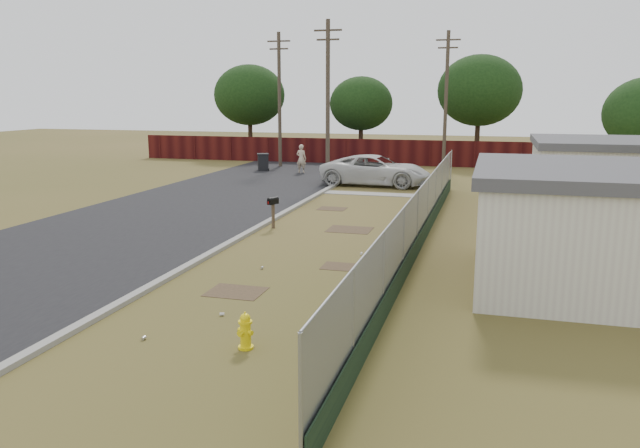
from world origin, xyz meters
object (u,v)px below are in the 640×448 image
(mailbox, at_px, (273,204))
(pickup_truck, at_px, (376,170))
(pedestrian, at_px, (301,159))
(fire_hydrant, at_px, (245,331))
(trash_bin, at_px, (263,162))

(mailbox, bearing_deg, pickup_truck, 82.64)
(mailbox, xyz_separation_m, pedestrian, (-4.01, 16.42, -0.02))
(pickup_truck, bearing_deg, mailbox, 174.86)
(fire_hydrant, xyz_separation_m, mailbox, (-3.31, 10.77, 0.57))
(pedestrian, relative_size, trash_bin, 1.61)
(mailbox, xyz_separation_m, trash_bin, (-6.77, 16.85, -0.34))
(fire_hydrant, bearing_deg, pedestrian, 105.05)
(pickup_truck, bearing_deg, trash_bin, 63.09)
(pedestrian, distance_m, trash_bin, 2.81)
(trash_bin, bearing_deg, mailbox, -68.12)
(pedestrian, height_order, trash_bin, pedestrian)
(fire_hydrant, xyz_separation_m, pedestrian, (-7.31, 27.20, 0.55))
(pedestrian, bearing_deg, trash_bin, -1.97)
(pickup_truck, distance_m, trash_bin, 9.55)
(fire_hydrant, distance_m, pedestrian, 28.17)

